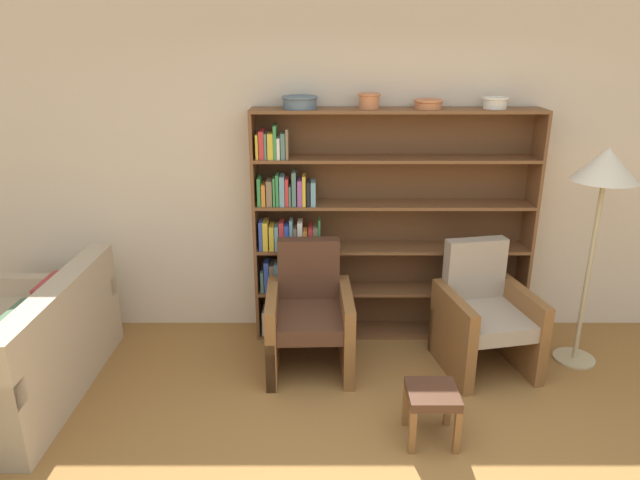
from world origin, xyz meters
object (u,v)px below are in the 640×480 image
bowl_stoneware (495,102)px  floor_lamp (605,176)px  bowl_terracotta (429,103)px  bowl_sage (369,100)px  footstool (432,400)px  bowl_olive (300,101)px  armchair_cushioned (484,316)px  couch (23,357)px  armchair_leather (309,316)px  bookshelf (364,232)px

bowl_stoneware → floor_lamp: 0.95m
bowl_stoneware → bowl_terracotta: bearing=-180.0°
bowl_sage → footstool: bowl_sage is taller
bowl_olive → armchair_cushioned: size_ratio=0.29×
bowl_olive → floor_lamp: bowl_olive is taller
bowl_terracotta → armchair_cushioned: bearing=-50.3°
bowl_olive → couch: bearing=-155.0°
armchair_leather → bowl_stoneware: bearing=-161.9°
bowl_sage → footstool: size_ratio=0.49×
bookshelf → bowl_stoneware: size_ratio=11.43×
bowl_olive → bowl_stoneware: size_ratio=1.41×
bowl_olive → bowl_sage: (0.53, 0.00, 0.01)m
bookshelf → bowl_olive: bearing=-178.1°
couch → floor_lamp: (4.13, 0.45, 1.20)m
bowl_sage → armchair_cushioned: 1.87m
floor_lamp → armchair_leather: bearing=-178.4°
bowl_terracotta → armchair_cushioned: (0.43, -0.52, -1.54)m
bowl_terracotta → bowl_stoneware: bearing=0.0°
bookshelf → bowl_olive: (-0.52, -0.02, 1.05)m
armchair_leather → bookshelf: bearing=-131.6°
bowl_olive → bowl_stoneware: bearing=0.0°
bookshelf → bowl_olive: size_ratio=8.09×
bowl_sage → couch: 3.13m
bookshelf → footstool: 1.59m
floor_lamp → couch: bearing=-173.8°
bowl_olive → armchair_cushioned: bearing=-20.2°
bookshelf → bowl_stoneware: bearing=-1.0°
bowl_sage → couch: bowl_sage is taller
couch → footstool: 2.85m
bowl_olive → floor_lamp: (2.18, -0.46, -0.47)m
bowl_sage → bowl_stoneware: size_ratio=0.88×
bowl_olive → armchair_cushioned: bowl_olive is taller
floor_lamp → bowl_terracotta: bearing=159.1°
bowl_olive → bowl_terracotta: (0.98, 0.00, -0.01)m
bookshelf → bowl_stoneware: (0.97, -0.02, 1.05)m
bookshelf → floor_lamp: bearing=-15.9°
bowl_stoneware → floor_lamp: bowl_stoneware is taller
armchair_leather → armchair_cushioned: bearing=178.0°
bowl_olive → bowl_stoneware: bowl_olive is taller
bookshelf → bowl_terracotta: bowl_terracotta is taller
floor_lamp → footstool: floor_lamp is taller
bowl_sage → floor_lamp: 1.78m
bowl_terracotta → armchair_leather: bowl_terracotta is taller
bowl_sage → footstool: 2.23m
armchair_cushioned → bowl_sage: bearing=-42.0°
bowl_stoneware → footstool: bowl_stoneware is taller
bookshelf → bowl_sage: 1.06m
bowl_stoneware → armchair_cushioned: (-0.08, -0.52, -1.55)m
armchair_leather → floor_lamp: size_ratio=0.57×
bowl_stoneware → footstool: (-0.63, -1.41, -1.68)m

